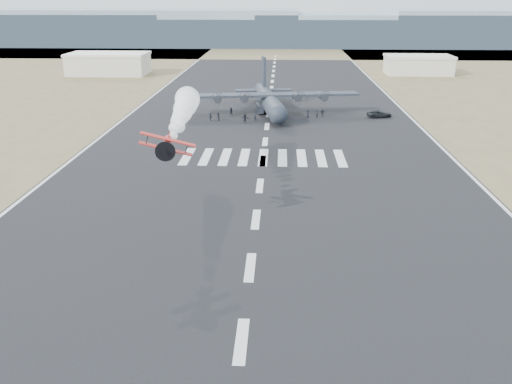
# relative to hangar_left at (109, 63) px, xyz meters

# --- Properties ---
(ground) EXTENTS (500.00, 500.00, 0.00)m
(ground) POSITION_rel_hangar_left_xyz_m (52.00, -145.00, -3.41)
(ground) COLOR black
(ground) RESTS_ON ground
(scrub_far) EXTENTS (500.00, 80.00, 0.00)m
(scrub_far) POSITION_rel_hangar_left_xyz_m (52.00, 85.00, -3.41)
(scrub_far) COLOR brown
(scrub_far) RESTS_ON ground
(runway_markings) EXTENTS (60.00, 260.00, 0.01)m
(runway_markings) POSITION_rel_hangar_left_xyz_m (52.00, -85.00, -3.40)
(runway_markings) COLOR silver
(runway_markings) RESTS_ON ground
(ridge_seg_b) EXTENTS (150.00, 50.00, 15.00)m
(ridge_seg_b) POSITION_rel_hangar_left_xyz_m (-78.00, 115.00, 4.09)
(ridge_seg_b) COLOR gray
(ridge_seg_b) RESTS_ON ground
(ridge_seg_c) EXTENTS (150.00, 50.00, 17.00)m
(ridge_seg_c) POSITION_rel_hangar_left_xyz_m (-13.00, 115.00, 5.09)
(ridge_seg_c) COLOR gray
(ridge_seg_c) RESTS_ON ground
(ridge_seg_d) EXTENTS (150.00, 50.00, 13.00)m
(ridge_seg_d) POSITION_rel_hangar_left_xyz_m (52.00, 115.00, 3.09)
(ridge_seg_d) COLOR gray
(ridge_seg_d) RESTS_ON ground
(ridge_seg_e) EXTENTS (150.00, 50.00, 15.00)m
(ridge_seg_e) POSITION_rel_hangar_left_xyz_m (117.00, 115.00, 4.09)
(ridge_seg_e) COLOR gray
(ridge_seg_e) RESTS_ON ground
(hangar_left) EXTENTS (24.50, 14.50, 6.70)m
(hangar_left) POSITION_rel_hangar_left_xyz_m (0.00, 0.00, 0.00)
(hangar_left) COLOR beige
(hangar_left) RESTS_ON ground
(hangar_right) EXTENTS (20.50, 12.50, 5.90)m
(hangar_right) POSITION_rel_hangar_left_xyz_m (98.00, 5.00, -0.40)
(hangar_right) COLOR beige
(hangar_right) RESTS_ON ground
(aerobatic_biplane) EXTENTS (5.61, 5.17, 2.92)m
(aerobatic_biplane) POSITION_rel_hangar_left_xyz_m (42.96, -124.67, 6.14)
(aerobatic_biplane) COLOR #B52A0C
(smoke_trail) EXTENTS (3.62, 24.34, 3.62)m
(smoke_trail) POSITION_rel_hangar_left_xyz_m (41.61, -104.43, 6.30)
(smoke_trail) COLOR white
(transport_aircraft) EXTENTS (37.35, 30.63, 10.78)m
(transport_aircraft) POSITION_rel_hangar_left_xyz_m (52.11, -59.57, -0.63)
(transport_aircraft) COLOR #212732
(transport_aircraft) RESTS_ON ground
(support_vehicle) EXTENTS (5.42, 3.35, 1.40)m
(support_vehicle) POSITION_rel_hangar_left_xyz_m (75.05, -63.40, -2.71)
(support_vehicle) COLOR black
(support_vehicle) RESTS_ON ground
(crew_a) EXTENTS (0.75, 0.72, 1.60)m
(crew_a) POSITION_rel_hangar_left_xyz_m (49.52, -68.11, -2.61)
(crew_a) COLOR black
(crew_a) RESTS_ON ground
(crew_b) EXTENTS (0.48, 0.77, 1.57)m
(crew_b) POSITION_rel_hangar_left_xyz_m (42.03, -68.26, -2.62)
(crew_b) COLOR black
(crew_b) RESTS_ON ground
(crew_c) EXTENTS (0.95, 1.12, 1.58)m
(crew_c) POSITION_rel_hangar_left_xyz_m (40.43, -68.16, -2.62)
(crew_c) COLOR black
(crew_c) RESTS_ON ground
(crew_d) EXTENTS (0.97, 0.56, 1.59)m
(crew_d) POSITION_rel_hangar_left_xyz_m (63.31, -63.02, -2.61)
(crew_d) COLOR black
(crew_d) RESTS_ON ground
(crew_e) EXTENTS (0.57, 0.84, 1.62)m
(crew_e) POSITION_rel_hangar_left_xyz_m (60.17, -64.18, -2.60)
(crew_e) COLOR black
(crew_e) RESTS_ON ground
(crew_f) EXTENTS (1.74, 1.06, 1.79)m
(crew_f) POSITION_rel_hangar_left_xyz_m (47.55, -70.08, -2.51)
(crew_f) COLOR black
(crew_f) RESTS_ON ground
(crew_g) EXTENTS (0.73, 0.77, 1.64)m
(crew_g) POSITION_rel_hangar_left_xyz_m (62.06, -65.00, -2.59)
(crew_g) COLOR black
(crew_g) RESTS_ON ground
(crew_h) EXTENTS (0.88, 0.65, 1.62)m
(crew_h) POSITION_rel_hangar_left_xyz_m (44.13, -62.58, -2.60)
(crew_h) COLOR black
(crew_h) RESTS_ON ground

